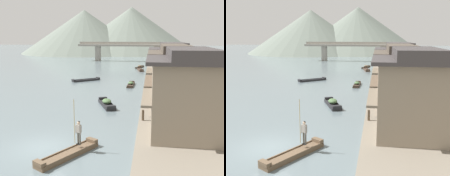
# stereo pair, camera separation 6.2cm
# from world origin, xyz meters

# --- Properties ---
(ground_plane) EXTENTS (400.00, 400.00, 0.00)m
(ground_plane) POSITION_xyz_m (0.00, 0.00, 0.00)
(ground_plane) COLOR slate
(riverbank_right) EXTENTS (18.00, 110.00, 0.63)m
(riverbank_right) POSITION_xyz_m (15.42, 30.00, 0.31)
(riverbank_right) COLOR slate
(riverbank_right) RESTS_ON ground
(boat_foreground_poled) EXTENTS (3.18, 4.55, 0.52)m
(boat_foreground_poled) POSITION_xyz_m (2.25, -1.12, 0.17)
(boat_foreground_poled) COLOR brown
(boat_foreground_poled) RESTS_ON ground
(boatman_person) EXTENTS (0.53, 0.37, 3.04)m
(boatman_person) POSITION_xyz_m (2.72, -0.27, 1.53)
(boatman_person) COLOR black
(boatman_person) RESTS_ON boat_foreground_poled
(boat_moored_nearest) EXTENTS (2.02, 4.65, 0.66)m
(boat_moored_nearest) POSITION_xyz_m (4.61, 47.88, 0.22)
(boat_moored_nearest) COLOR #33281E
(boat_moored_nearest) RESTS_ON ground
(boat_moored_second) EXTENTS (2.63, 4.39, 0.81)m
(boat_moored_second) POSITION_xyz_m (2.62, 11.55, 0.29)
(boat_moored_second) COLOR #232326
(boat_moored_second) RESTS_ON ground
(boat_moored_third) EXTENTS (0.99, 4.36, 0.66)m
(boat_moored_third) POSITION_xyz_m (4.31, 24.01, 0.22)
(boat_moored_third) COLOR #423328
(boat_moored_third) RESTS_ON ground
(boat_moored_far) EXTENTS (1.71, 4.40, 0.57)m
(boat_moored_far) POSITION_xyz_m (4.98, 42.35, 0.19)
(boat_moored_far) COLOR #423328
(boat_moored_far) RESTS_ON ground
(boat_midriver_drifting) EXTENTS (4.43, 3.86, 0.45)m
(boat_midriver_drifting) POSITION_xyz_m (-3.63, 27.38, 0.15)
(boat_midriver_drifting) COLOR #232326
(boat_midriver_drifting) RESTS_ON ground
(house_waterfront_nearest) EXTENTS (6.34, 6.74, 6.14)m
(house_waterfront_nearest) POSITION_xyz_m (10.04, 2.72, 3.63)
(house_waterfront_nearest) COLOR gray
(house_waterfront_nearest) RESTS_ON riverbank_right
(house_waterfront_second) EXTENTS (5.31, 7.94, 6.14)m
(house_waterfront_second) POSITION_xyz_m (9.52, 9.73, 3.62)
(house_waterfront_second) COLOR #75604C
(house_waterfront_second) RESTS_ON riverbank_right
(house_waterfront_tall) EXTENTS (6.18, 6.74, 6.14)m
(house_waterfront_tall) POSITION_xyz_m (9.96, 17.45, 3.63)
(house_waterfront_tall) COLOR #7F705B
(house_waterfront_tall) RESTS_ON riverbank_right
(mooring_post_dock_near) EXTENTS (0.20, 0.20, 0.89)m
(mooring_post_dock_near) POSITION_xyz_m (6.77, 5.12, 1.07)
(mooring_post_dock_near) COLOR #473828
(mooring_post_dock_near) RESTS_ON riverbank_right
(mooring_post_dock_mid) EXTENTS (0.20, 0.20, 0.88)m
(mooring_post_dock_mid) POSITION_xyz_m (6.77, 15.74, 1.06)
(mooring_post_dock_mid) COLOR #473828
(mooring_post_dock_mid) RESTS_ON riverbank_right
(mooring_post_dock_far) EXTENTS (0.20, 0.20, 0.90)m
(mooring_post_dock_far) POSITION_xyz_m (6.77, 24.39, 1.08)
(mooring_post_dock_far) COLOR #473828
(mooring_post_dock_far) RESTS_ON riverbank_right
(stone_bridge) EXTENTS (29.62, 2.40, 5.78)m
(stone_bridge) POSITION_xyz_m (0.00, 64.09, 3.88)
(stone_bridge) COLOR gray
(stone_bridge) RESTS_ON ground
(hill_far_west) EXTENTS (57.20, 57.20, 19.89)m
(hill_far_west) POSITION_xyz_m (-2.59, 107.99, 9.95)
(hill_far_west) COLOR slate
(hill_far_west) RESTS_ON ground
(hill_far_centre) EXTENTS (62.50, 62.50, 21.68)m
(hill_far_centre) POSITION_xyz_m (-3.00, 121.05, 10.84)
(hill_far_centre) COLOR slate
(hill_far_centre) RESTS_ON ground
(hill_far_east) EXTENTS (55.68, 55.68, 18.86)m
(hill_far_east) POSITION_xyz_m (-22.75, 102.78, 9.43)
(hill_far_east) COLOR slate
(hill_far_east) RESTS_ON ground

